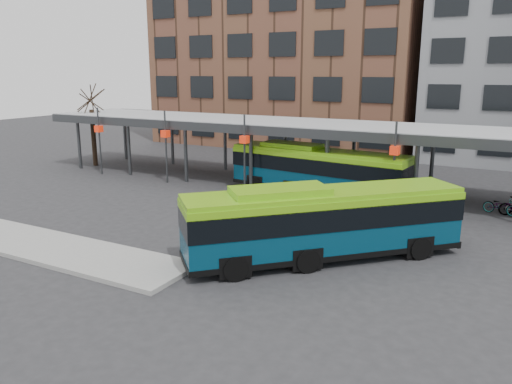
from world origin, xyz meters
TOP-DOWN VIEW (x-y plane):
  - ground at (0.00, 0.00)m, footprint 120.00×120.00m
  - boarding_island at (-5.50, -3.00)m, footprint 14.00×3.00m
  - canopy at (-0.06, 12.87)m, footprint 40.00×6.53m
  - tree at (-18.00, 12.00)m, footprint 1.64×1.64m
  - building_brick at (-10.00, 32.00)m, footprint 26.00×14.00m
  - bus_front at (5.26, 1.41)m, footprint 9.54×9.47m
  - bus_rear at (1.09, 11.28)m, footprint 11.18×3.55m

SIDE VIEW (x-z plane):
  - ground at x=0.00m, z-range 0.00..0.00m
  - boarding_island at x=-5.50m, z-range 0.00..0.18m
  - bus_rear at x=1.09m, z-range 0.06..3.09m
  - bus_front at x=5.26m, z-range 0.06..3.12m
  - tree at x=-18.00m, z-range -0.36..5.23m
  - canopy at x=-0.06m, z-range 1.51..6.31m
  - building_brick at x=-10.00m, z-range 0.00..22.00m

